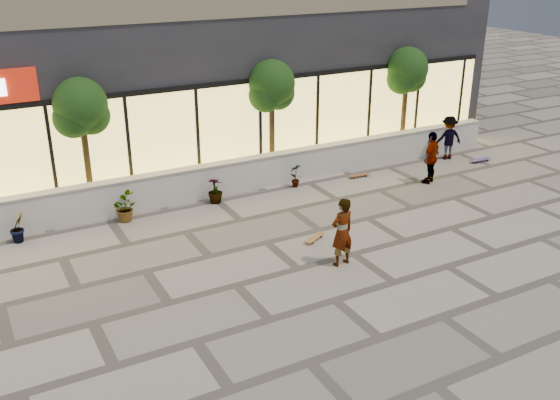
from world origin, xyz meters
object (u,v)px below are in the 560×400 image
tree_mideast (272,89)px  skateboard_right_near (359,175)px  tree_east (407,73)px  tree_midwest (81,111)px  skater_right_far (448,138)px  skater_right_near (431,157)px  skateboard_center (315,238)px  skater_center (342,232)px  skateboard_right_far (481,160)px

tree_mideast → skateboard_right_near: bearing=-30.8°
tree_mideast → tree_east: same height
tree_midwest → skateboard_right_near: 9.13m
tree_east → skater_right_far: tree_east is taller
skater_right_far → skateboard_right_near: size_ratio=2.07×
skater_right_near → skateboard_center: (-5.59, -1.91, -0.79)m
tree_midwest → skater_center: 8.10m
skateboard_center → tree_midwest: bearing=105.4°
tree_midwest → tree_mideast: bearing=0.0°
tree_mideast → skateboard_right_far: tree_mideast is taller
tree_midwest → skater_right_near: tree_midwest is taller
tree_midwest → skateboard_right_far: (13.30, -2.27, -2.90)m
tree_midwest → skater_center: (4.55, -6.36, -2.12)m
tree_mideast → skater_right_near: bearing=-35.2°
skater_right_near → tree_east: bearing=-137.4°
skater_right_far → skater_center: bearing=45.4°
tree_mideast → skater_right_far: bearing=-12.2°
skateboard_right_near → skateboard_right_far: (4.78, -0.77, 0.01)m
skateboard_right_near → skateboard_right_far: skateboard_right_far is taller
tree_east → skateboard_center: bearing=-144.3°
tree_east → skater_center: (-6.95, -6.36, -2.12)m
tree_east → skater_right_near: (-1.24, -3.01, -2.12)m
tree_mideast → skater_right_near: tree_mideast is taller
skateboard_center → skater_right_far: bearing=-4.0°
skateboard_center → skateboard_right_near: same height
skater_center → skateboard_right_near: (3.97, 4.86, -0.79)m
skateboard_right_near → skater_center: bearing=-125.3°
skater_right_near → skater_right_far: skater_right_near is taller
tree_midwest → skateboard_center: bearing=-46.4°
tree_mideast → skater_right_far: (6.48, -1.40, -2.19)m
tree_midwest → skater_right_far: tree_midwest is taller
tree_east → skateboard_right_far: tree_east is taller
skateboard_right_near → skateboard_right_far: size_ratio=0.89×
skater_right_far → tree_mideast: bearing=1.2°
skateboard_right_far → skater_right_far: bearing=134.0°
skater_right_far → skateboard_right_far: skater_right_far is taller
skateboard_center → skateboard_right_near: bearing=13.4°
tree_mideast → skateboard_right_near: (2.52, -1.50, -2.91)m
tree_midwest → skateboard_right_far: tree_midwest is taller
tree_midwest → tree_east: 11.50m
skater_right_far → skateboard_center: 8.59m
skater_right_near → skateboard_right_near: skater_right_near is taller
tree_midwest → tree_mideast: 6.00m
skater_right_far → skateboard_right_near: bearing=14.8°
skateboard_center → skateboard_right_far: skateboard_right_far is taller
tree_east → skateboard_right_near: (-2.98, -1.50, -2.91)m
tree_mideast → tree_east: (5.50, 0.00, 0.00)m
tree_mideast → skater_center: tree_mideast is taller
tree_east → skateboard_right_far: bearing=-51.6°
tree_midwest → skateboard_right_near: (8.52, -1.50, -2.91)m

